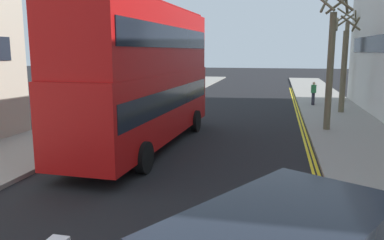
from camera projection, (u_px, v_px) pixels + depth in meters
name	position (u px, v px, depth m)	size (l,w,h in m)	color
sidewalk_right	(364.00, 146.00, 15.52)	(4.00, 80.00, 0.14)	gray
sidewalk_left	(72.00, 132.00, 18.32)	(4.00, 80.00, 0.14)	gray
kerb_line_outer	(314.00, 158.00, 14.06)	(0.10, 56.00, 0.01)	yellow
kerb_line_inner	(309.00, 158.00, 14.10)	(0.10, 56.00, 0.01)	yellow
double_decker_bus_away	(145.00, 72.00, 15.33)	(3.09, 10.89, 5.64)	#B20F0F
pedestrian_far	(313.00, 93.00, 26.80)	(0.34, 0.22, 1.62)	#2D2D38
street_tree_near	(331.00, 62.00, 18.00)	(1.61, 1.63, 6.46)	#6B6047
street_tree_far	(344.00, 66.00, 23.37)	(1.64, 1.69, 5.97)	#6B6047
street_tree_distant	(345.00, 57.00, 28.80)	(1.54, 1.71, 6.84)	#6B6047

